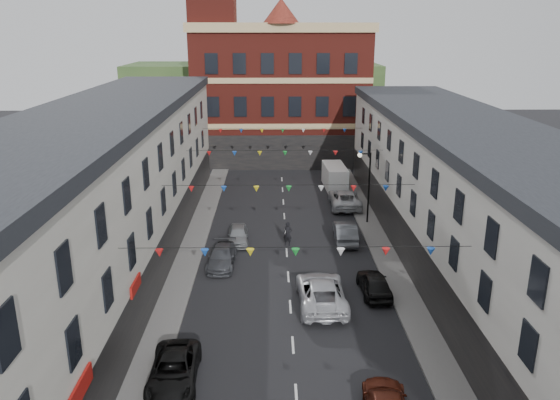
{
  "coord_description": "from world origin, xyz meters",
  "views": [
    {
      "loc": [
        -1.01,
        -28.25,
        15.39
      ],
      "look_at": [
        -0.48,
        8.5,
        3.82
      ],
      "focal_mm": 35.0,
      "sensor_mm": 36.0,
      "label": 1
    }
  ],
  "objects_px": {
    "car_left_d": "(222,257)",
    "white_van": "(335,177)",
    "car_left_c": "(174,370)",
    "moving_car": "(321,292)",
    "car_right_d": "(374,284)",
    "car_right_e": "(345,232)",
    "pedestrian": "(288,234)",
    "car_left_e": "(238,235)",
    "street_lamp": "(366,178)",
    "car_right_f": "(345,198)"
  },
  "relations": [
    {
      "from": "car_left_d",
      "to": "white_van",
      "type": "height_order",
      "value": "white_van"
    },
    {
      "from": "car_left_d",
      "to": "car_right_e",
      "type": "relative_size",
      "value": 0.96
    },
    {
      "from": "car_left_d",
      "to": "car_right_d",
      "type": "distance_m",
      "value": 10.51
    },
    {
      "from": "car_right_e",
      "to": "white_van",
      "type": "height_order",
      "value": "white_van"
    },
    {
      "from": "moving_car",
      "to": "white_van",
      "type": "bearing_deg",
      "value": -99.33
    },
    {
      "from": "car_left_e",
      "to": "pedestrian",
      "type": "xyz_separation_m",
      "value": [
        3.7,
        -0.6,
        0.27
      ]
    },
    {
      "from": "street_lamp",
      "to": "white_van",
      "type": "xyz_separation_m",
      "value": [
        -1.27,
        10.82,
        -2.77
      ]
    },
    {
      "from": "car_right_e",
      "to": "pedestrian",
      "type": "bearing_deg",
      "value": 12.05
    },
    {
      "from": "car_left_c",
      "to": "car_left_d",
      "type": "relative_size",
      "value": 1.06
    },
    {
      "from": "car_left_c",
      "to": "car_right_d",
      "type": "distance_m",
      "value": 13.63
    },
    {
      "from": "car_left_c",
      "to": "car_right_e",
      "type": "height_order",
      "value": "car_right_e"
    },
    {
      "from": "white_van",
      "to": "pedestrian",
      "type": "height_order",
      "value": "white_van"
    },
    {
      "from": "car_right_d",
      "to": "car_left_c",
      "type": "bearing_deg",
      "value": 36.92
    },
    {
      "from": "car_left_d",
      "to": "moving_car",
      "type": "relative_size",
      "value": 0.75
    },
    {
      "from": "white_van",
      "to": "car_left_d",
      "type": "bearing_deg",
      "value": -119.72
    },
    {
      "from": "white_van",
      "to": "car_left_c",
      "type": "bearing_deg",
      "value": -111.27
    },
    {
      "from": "street_lamp",
      "to": "moving_car",
      "type": "bearing_deg",
      "value": -109.08
    },
    {
      "from": "car_left_c",
      "to": "moving_car",
      "type": "distance_m",
      "value": 10.32
    },
    {
      "from": "car_right_f",
      "to": "car_right_d",
      "type": "bearing_deg",
      "value": 89.57
    },
    {
      "from": "car_right_d",
      "to": "car_right_f",
      "type": "relative_size",
      "value": 0.73
    },
    {
      "from": "moving_car",
      "to": "pedestrian",
      "type": "height_order",
      "value": "pedestrian"
    },
    {
      "from": "car_left_c",
      "to": "car_right_f",
      "type": "bearing_deg",
      "value": 64.6
    },
    {
      "from": "car_left_e",
      "to": "white_van",
      "type": "relative_size",
      "value": 0.73
    },
    {
      "from": "car_left_d",
      "to": "car_right_f",
      "type": "distance_m",
      "value": 16.11
    },
    {
      "from": "street_lamp",
      "to": "car_left_c",
      "type": "distance_m",
      "value": 24.45
    },
    {
      "from": "car_left_e",
      "to": "moving_car",
      "type": "bearing_deg",
      "value": -63.55
    },
    {
      "from": "car_left_c",
      "to": "pedestrian",
      "type": "xyz_separation_m",
      "value": [
        5.6,
        16.4,
        0.26
      ]
    },
    {
      "from": "car_right_e",
      "to": "car_left_e",
      "type": "bearing_deg",
      "value": 3.32
    },
    {
      "from": "moving_car",
      "to": "pedestrian",
      "type": "distance_m",
      "value": 9.27
    },
    {
      "from": "white_van",
      "to": "pedestrian",
      "type": "distance_m",
      "value": 16.28
    },
    {
      "from": "street_lamp",
      "to": "car_left_c",
      "type": "relative_size",
      "value": 1.29
    },
    {
      "from": "car_left_c",
      "to": "car_right_d",
      "type": "relative_size",
      "value": 1.14
    },
    {
      "from": "car_left_e",
      "to": "pedestrian",
      "type": "bearing_deg",
      "value": -11.83
    },
    {
      "from": "street_lamp",
      "to": "car_right_f",
      "type": "relative_size",
      "value": 1.06
    },
    {
      "from": "car_left_c",
      "to": "car_left_e",
      "type": "distance_m",
      "value": 17.11
    },
    {
      "from": "car_right_d",
      "to": "white_van",
      "type": "distance_m",
      "value": 23.3
    },
    {
      "from": "car_left_c",
      "to": "moving_car",
      "type": "relative_size",
      "value": 0.8
    },
    {
      "from": "car_left_e",
      "to": "white_van",
      "type": "distance_m",
      "value": 17.3
    },
    {
      "from": "car_right_f",
      "to": "pedestrian",
      "type": "relative_size",
      "value": 3.11
    },
    {
      "from": "car_left_c",
      "to": "car_left_d",
      "type": "distance_m",
      "value": 12.91
    },
    {
      "from": "car_right_f",
      "to": "pedestrian",
      "type": "height_order",
      "value": "pedestrian"
    },
    {
      "from": "car_right_e",
      "to": "pedestrian",
      "type": "height_order",
      "value": "pedestrian"
    },
    {
      "from": "car_left_d",
      "to": "car_right_e",
      "type": "height_order",
      "value": "car_right_e"
    },
    {
      "from": "street_lamp",
      "to": "car_left_c",
      "type": "height_order",
      "value": "street_lamp"
    },
    {
      "from": "street_lamp",
      "to": "car_left_e",
      "type": "xyz_separation_m",
      "value": [
        -10.15,
        -4.02,
        -3.26
      ]
    },
    {
      "from": "car_right_e",
      "to": "car_right_f",
      "type": "height_order",
      "value": "car_right_f"
    },
    {
      "from": "street_lamp",
      "to": "car_right_f",
      "type": "bearing_deg",
      "value": 103.09
    },
    {
      "from": "white_van",
      "to": "car_right_f",
      "type": "bearing_deg",
      "value": -90.56
    },
    {
      "from": "white_van",
      "to": "pedestrian",
      "type": "xyz_separation_m",
      "value": [
        -5.18,
        -15.44,
        -0.23
      ]
    },
    {
      "from": "street_lamp",
      "to": "white_van",
      "type": "bearing_deg",
      "value": 96.7
    }
  ]
}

